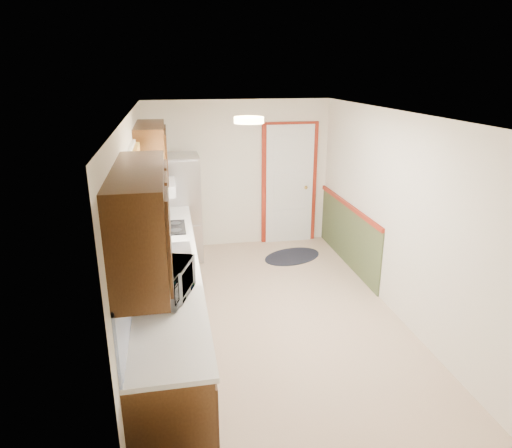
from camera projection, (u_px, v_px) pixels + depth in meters
name	position (u px, v px, depth m)	size (l,w,h in m)	color
room_shell	(272.00, 222.00, 5.17)	(3.20, 5.20, 2.52)	tan
kitchen_run	(164.00, 273.00, 4.80)	(0.63, 4.00, 2.20)	#381F0C
back_wall_trim	(301.00, 194.00, 7.50)	(1.12, 2.30, 2.08)	maroon
ceiling_fixture	(249.00, 120.00, 4.55)	(0.30, 0.30, 0.06)	#FFD88C
microwave	(166.00, 278.00, 3.95)	(0.55, 0.30, 0.37)	white
refrigerator	(178.00, 208.00, 7.02)	(0.69, 0.69, 1.63)	#B7B7BC
rug	(292.00, 256.00, 7.29)	(0.97, 0.63, 0.01)	black
cooktop	(167.00, 228.00, 5.73)	(0.46, 0.55, 0.02)	black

